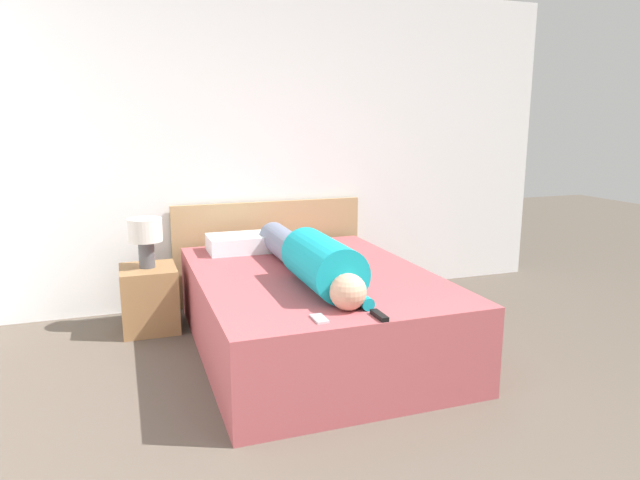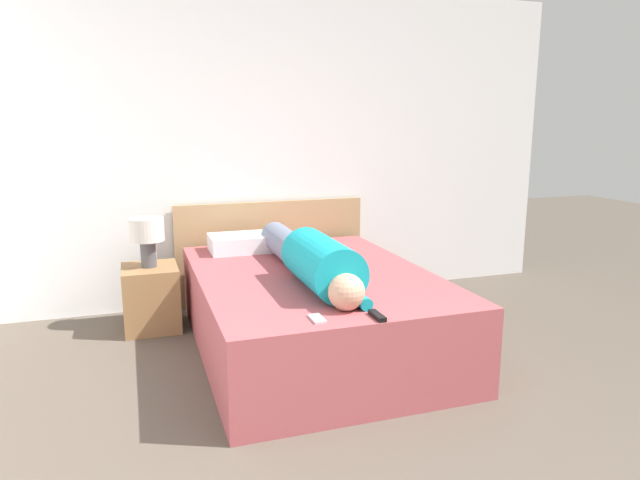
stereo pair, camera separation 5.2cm
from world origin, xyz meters
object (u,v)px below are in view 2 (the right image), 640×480
object	(u,v)px
tv_remote	(377,316)
person_lying	(311,259)
nightstand	(151,298)
bed	(313,310)
pillow_near_headboard	(247,243)
table_lamp	(147,234)
cell_phone	(317,319)

from	to	relation	value
tv_remote	person_lying	bearing A→B (deg)	97.56
nightstand	bed	bearing A→B (deg)	-36.05
nightstand	tv_remote	xyz separation A→B (m)	(1.06, -1.71, 0.31)
bed	pillow_near_headboard	distance (m)	0.89
nightstand	table_lamp	size ratio (longest dim) A/B	1.30
person_lying	pillow_near_headboard	bearing A→B (deg)	103.04
tv_remote	cell_phone	bearing A→B (deg)	166.44
person_lying	table_lamp	bearing A→B (deg)	136.00
bed	nightstand	xyz separation A→B (m)	(-1.02, 0.74, -0.03)
person_lying	tv_remote	distance (m)	0.80
bed	cell_phone	distance (m)	0.97
tv_remote	table_lamp	bearing A→B (deg)	121.82
person_lying	tv_remote	xyz separation A→B (m)	(0.10, -0.78, -0.13)
nightstand	table_lamp	xyz separation A→B (m)	(0.00, -0.00, 0.48)
bed	cell_phone	bearing A→B (deg)	-106.43
bed	pillow_near_headboard	xyz separation A→B (m)	(-0.29, 0.77, 0.33)
nightstand	tv_remote	bearing A→B (deg)	-58.18
table_lamp	tv_remote	world-z (taller)	table_lamp
nightstand	cell_phone	bearing A→B (deg)	-65.10
nightstand	pillow_near_headboard	size ratio (longest dim) A/B	0.84
table_lamp	tv_remote	distance (m)	2.01
bed	person_lying	size ratio (longest dim) A/B	1.25
tv_remote	pillow_near_headboard	bearing A→B (deg)	100.59
bed	pillow_near_headboard	bearing A→B (deg)	110.32
table_lamp	tv_remote	bearing A→B (deg)	-58.18
cell_phone	person_lying	bearing A→B (deg)	74.56
table_lamp	cell_phone	size ratio (longest dim) A/B	2.79
table_lamp	cell_phone	distance (m)	1.81
bed	table_lamp	xyz separation A→B (m)	(-1.02, 0.74, 0.45)
nightstand	pillow_near_headboard	xyz separation A→B (m)	(0.73, 0.03, 0.36)
cell_phone	tv_remote	bearing A→B (deg)	-13.56
person_lying	tv_remote	bearing A→B (deg)	-82.44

